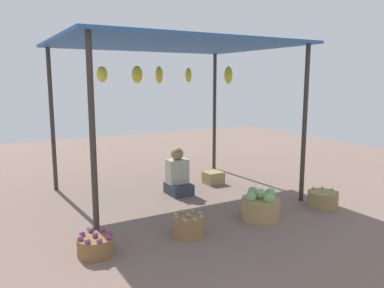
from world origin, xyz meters
TOP-DOWN VIEW (x-y plane):
  - ground_plane at (0.00, 0.00)m, footprint 14.00×14.00m
  - market_stall_structure at (-0.00, 0.01)m, footprint 3.55×2.83m
  - vendor_person at (0.11, 0.02)m, footprint 0.36×0.44m
  - basket_purple_onions at (-1.72, -1.55)m, footprint 0.40×0.40m
  - basket_potatoes at (-0.58, -1.58)m, footprint 0.40×0.40m
  - basket_cabbages at (0.55, -1.57)m, footprint 0.52×0.52m
  - basket_limes at (1.68, -1.65)m, footprint 0.44×0.44m
  - wooden_crate_near_vendor at (0.97, 0.27)m, footprint 0.33×0.29m

SIDE VIEW (x-z plane):
  - ground_plane at x=0.00m, z-range 0.00..0.00m
  - wooden_crate_near_vendor at x=0.97m, z-range 0.00..0.22m
  - basket_purple_onions at x=-1.72m, z-range -0.02..0.24m
  - basket_limes at x=1.68m, z-range -0.02..0.25m
  - basket_potatoes at x=-0.58m, z-range -0.02..0.26m
  - basket_cabbages at x=0.55m, z-range -0.03..0.39m
  - vendor_person at x=0.11m, z-range -0.09..0.69m
  - market_stall_structure at x=0.00m, z-range 1.06..3.50m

